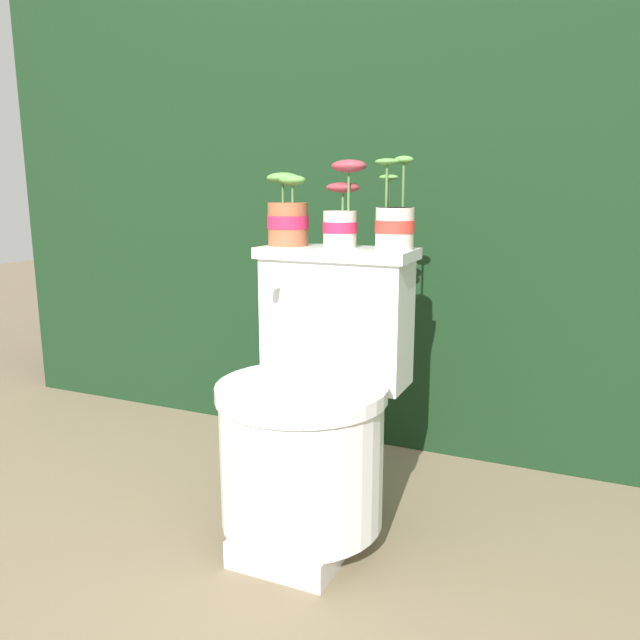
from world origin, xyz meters
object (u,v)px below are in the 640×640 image
object	(u,v)px
toilet	(312,420)
potted_plant_middle	(395,222)
potted_plant_left	(288,217)
potted_plant_midleft	(342,214)

from	to	relation	value
toilet	potted_plant_middle	distance (m)	0.55
potted_plant_left	potted_plant_midleft	size ratio (longest dim) A/B	0.87
toilet	potted_plant_middle	world-z (taller)	potted_plant_middle
toilet	potted_plant_left	size ratio (longest dim) A/B	3.77
potted_plant_middle	potted_plant_midleft	bearing A→B (deg)	178.00
potted_plant_left	potted_plant_midleft	distance (m)	0.16
potted_plant_midleft	potted_plant_middle	bearing A→B (deg)	-2.00
potted_plant_left	potted_plant_midleft	xyz separation A→B (m)	(0.16, 0.01, 0.01)
potted_plant_midleft	toilet	bearing A→B (deg)	-91.51
potted_plant_left	potted_plant_midleft	bearing A→B (deg)	4.16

